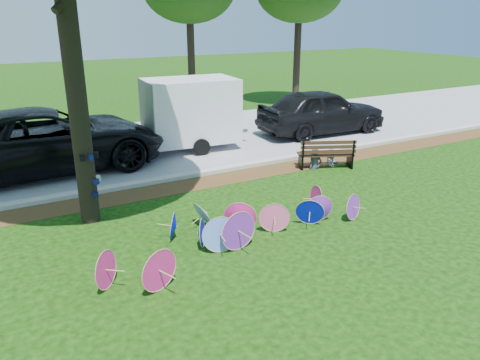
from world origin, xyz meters
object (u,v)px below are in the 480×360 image
object	(u,v)px
park_bench	(325,153)
person_left	(316,149)
dark_pickup	(322,111)
person_right	(333,149)
cargo_trailer	(191,110)
black_van	(49,140)
parasol_pile	(239,226)

from	to	relation	value
park_bench	person_left	xyz separation A→B (m)	(-0.35, 0.05, 0.17)
dark_pickup	person_right	bearing A→B (deg)	150.04
cargo_trailer	person_left	world-z (taller)	cargo_trailer
black_van	dark_pickup	bearing A→B (deg)	-93.24
cargo_trailer	person_right	world-z (taller)	cargo_trailer
cargo_trailer	person_right	xyz separation A→B (m)	(3.23, -4.10, -0.87)
cargo_trailer	park_bench	world-z (taller)	cargo_trailer
parasol_pile	dark_pickup	distance (m)	10.41
black_van	park_bench	distance (m)	8.71
black_van	person_left	size ratio (longest dim) A/B	5.54
parasol_pile	person_left	size ratio (longest dim) A/B	5.15
person_left	cargo_trailer	bearing A→B (deg)	126.66
person_right	dark_pickup	bearing A→B (deg)	57.29
black_van	cargo_trailer	bearing A→B (deg)	-89.32
black_van	park_bench	xyz separation A→B (m)	(7.78, -3.89, -0.52)
person_left	person_right	bearing A→B (deg)	4.96
park_bench	person_right	world-z (taller)	person_right
parasol_pile	person_right	xyz separation A→B (m)	(5.31, 3.33, 0.18)
parasol_pile	black_van	xyz separation A→B (m)	(-2.82, 7.16, 0.62)
dark_pickup	park_bench	xyz separation A→B (m)	(-2.73, -3.72, -0.45)
black_van	person_right	bearing A→B (deg)	-117.61
parasol_pile	park_bench	world-z (taller)	park_bench
park_bench	person_right	distance (m)	0.36
dark_pickup	black_van	bearing A→B (deg)	92.08
black_van	dark_pickup	xyz separation A→B (m)	(10.51, -0.17, -0.07)
person_right	cargo_trailer	bearing A→B (deg)	128.49
dark_pickup	cargo_trailer	xyz separation A→B (m)	(-5.61, 0.42, 0.50)
dark_pickup	cargo_trailer	bearing A→B (deg)	88.65
black_van	person_left	distance (m)	8.37
dark_pickup	person_right	world-z (taller)	dark_pickup
person_left	person_right	distance (m)	0.71
parasol_pile	cargo_trailer	world-z (taller)	cargo_trailer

